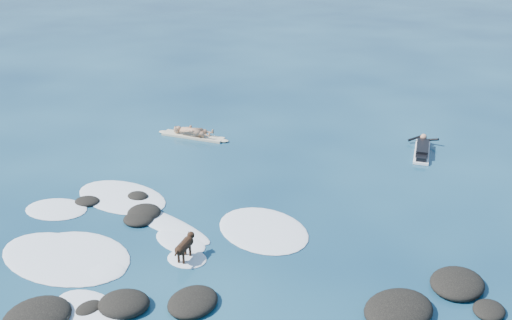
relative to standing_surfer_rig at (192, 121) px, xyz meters
The scene contains 6 objects.
ground 9.14m from the standing_surfer_rig, 45.99° to the right, with size 160.00×160.00×0.00m, color #0A2642.
reef_rocks 10.91m from the standing_surfer_rig, 47.76° to the right, with size 12.70×7.65×0.48m.
breaking_foam 7.93m from the standing_surfer_rig, 67.70° to the right, with size 9.03×7.54×0.12m.
standing_surfer_rig is the anchor object (origin of this frame).
paddling_surfer_rig 9.01m from the standing_surfer_rig, 19.42° to the left, with size 1.33×2.69×0.46m.
dog 8.97m from the standing_surfer_rig, 55.45° to the right, with size 0.38×1.07×0.68m.
Camera 1 is at (6.66, -10.86, 8.29)m, focal length 40.00 mm.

